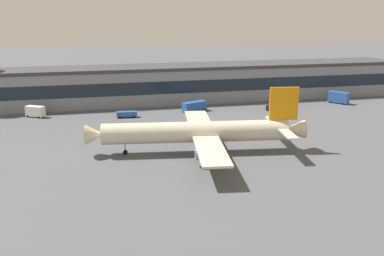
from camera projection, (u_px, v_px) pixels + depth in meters
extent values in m
plane|color=#4C4F54|center=(195.00, 148.00, 104.54)|extent=(600.00, 600.00, 0.00)
cube|color=gray|center=(161.00, 86.00, 154.51)|extent=(179.45, 16.15, 12.18)
cube|color=#38383D|center=(161.00, 67.00, 152.68)|extent=(183.03, 16.47, 1.20)
cube|color=#192333|center=(164.00, 88.00, 146.72)|extent=(175.86, 0.16, 4.39)
cylinder|color=beige|center=(196.00, 132.00, 99.73)|extent=(44.30, 10.67, 4.96)
cone|color=beige|center=(95.00, 135.00, 97.68)|extent=(5.04, 5.25, 4.71)
cone|color=beige|center=(293.00, 129.00, 101.80)|extent=(5.99, 5.14, 4.46)
cube|color=orange|center=(284.00, 104.00, 99.80)|extent=(6.95, 1.40, 7.93)
cube|color=beige|center=(287.00, 133.00, 96.09)|extent=(3.55, 9.16, 0.30)
cube|color=beige|center=(274.00, 121.00, 106.54)|extent=(3.55, 9.16, 0.30)
cube|color=beige|center=(211.00, 151.00, 88.17)|extent=(8.54, 20.43, 0.50)
cube|color=beige|center=(199.00, 120.00, 111.90)|extent=(8.54, 20.43, 0.50)
cylinder|color=#99999E|center=(205.00, 154.00, 91.41)|extent=(4.41, 3.24, 2.73)
cylinder|color=#99999E|center=(196.00, 130.00, 109.45)|extent=(4.41, 3.24, 2.73)
cylinder|color=black|center=(125.00, 152.00, 99.52)|extent=(1.16, 0.64, 1.10)
cylinder|color=slate|center=(125.00, 146.00, 99.08)|extent=(0.24, 0.24, 2.65)
cylinder|color=black|center=(206.00, 153.00, 99.03)|extent=(1.16, 0.64, 1.10)
cylinder|color=slate|center=(206.00, 147.00, 98.59)|extent=(0.24, 0.24, 2.65)
cylinder|color=black|center=(204.00, 147.00, 103.31)|extent=(1.16, 0.64, 1.10)
cylinder|color=slate|center=(204.00, 141.00, 102.87)|extent=(0.24, 0.24, 2.65)
cube|color=#2651A5|center=(127.00, 114.00, 133.37)|extent=(6.51, 2.39, 1.60)
cube|color=black|center=(132.00, 113.00, 133.56)|extent=(2.35, 1.97, 0.40)
cylinder|color=black|center=(134.00, 115.00, 134.79)|extent=(0.72, 0.34, 0.70)
cylinder|color=black|center=(134.00, 117.00, 133.08)|extent=(0.72, 0.34, 0.70)
cylinder|color=black|center=(120.00, 116.00, 134.10)|extent=(0.72, 0.34, 0.70)
cylinder|color=black|center=(120.00, 117.00, 132.39)|extent=(0.72, 0.34, 0.70)
cube|color=#2651A5|center=(194.00, 106.00, 140.91)|extent=(8.83, 5.82, 3.00)
cube|color=black|center=(189.00, 105.00, 139.46)|extent=(3.71, 3.51, 0.75)
cylinder|color=black|center=(189.00, 112.00, 138.69)|extent=(0.76, 0.55, 0.70)
cylinder|color=black|center=(185.00, 111.00, 140.67)|extent=(0.76, 0.55, 0.70)
cylinder|color=black|center=(204.00, 110.00, 141.97)|extent=(0.76, 0.55, 0.70)
cylinder|color=black|center=(199.00, 109.00, 143.95)|extent=(0.76, 0.55, 0.70)
cube|color=#2651A5|center=(339.00, 97.00, 153.18)|extent=(6.30, 7.37, 3.80)
cube|color=black|center=(344.00, 96.00, 151.71)|extent=(3.41, 3.44, 0.95)
cylinder|color=black|center=(346.00, 103.00, 152.92)|extent=(0.65, 0.74, 0.70)
cylinder|color=black|center=(344.00, 104.00, 151.25)|extent=(0.65, 0.74, 0.70)
cylinder|color=black|center=(333.00, 101.00, 156.15)|extent=(0.65, 0.74, 0.70)
cylinder|color=black|center=(330.00, 102.00, 154.48)|extent=(0.65, 0.74, 0.70)
cube|color=white|center=(35.00, 111.00, 133.63)|extent=(6.37, 5.17, 3.20)
cube|color=black|center=(39.00, 110.00, 132.95)|extent=(2.94, 2.98, 0.80)
cylinder|color=black|center=(43.00, 116.00, 134.41)|extent=(0.75, 0.62, 0.70)
cylinder|color=black|center=(39.00, 117.00, 132.44)|extent=(0.75, 0.62, 0.70)
cylinder|color=black|center=(32.00, 115.00, 135.69)|extent=(0.75, 0.62, 0.70)
cylinder|color=black|center=(28.00, 116.00, 133.72)|extent=(0.75, 0.62, 0.70)
cube|color=black|center=(272.00, 107.00, 143.60)|extent=(5.18, 5.28, 1.40)
cube|color=black|center=(273.00, 105.00, 144.61)|extent=(2.89, 2.86, 0.35)
cylinder|color=black|center=(270.00, 107.00, 145.75)|extent=(0.70, 0.72, 0.70)
cylinder|color=black|center=(277.00, 108.00, 144.61)|extent=(0.70, 0.72, 0.70)
cylinder|color=black|center=(267.00, 109.00, 142.97)|extent=(0.70, 0.72, 0.70)
cylinder|color=black|center=(273.00, 110.00, 141.82)|extent=(0.70, 0.72, 0.70)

